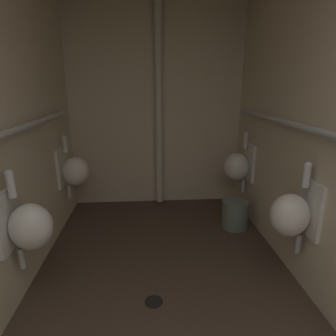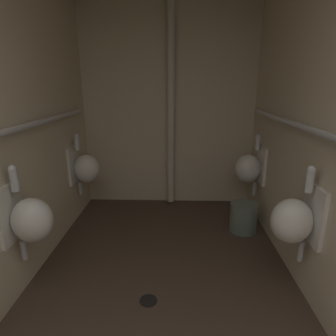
# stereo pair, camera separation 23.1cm
# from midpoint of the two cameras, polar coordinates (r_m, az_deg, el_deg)

# --- Properties ---
(floor) EXTENTS (2.37, 3.93, 0.08)m
(floor) POSITION_cam_midpoint_polar(r_m,az_deg,el_deg) (2.51, 1.68, -24.66)
(floor) COLOR #47382D
(floor) RESTS_ON ground
(wall_right) EXTENTS (0.06, 3.93, 2.58)m
(wall_right) POSITION_cam_midpoint_polar(r_m,az_deg,el_deg) (2.24, 33.19, 5.56)
(wall_right) COLOR beige
(wall_right) RESTS_ON ground
(wall_back) EXTENTS (2.37, 0.06, 2.58)m
(wall_back) POSITION_cam_midpoint_polar(r_m,az_deg,el_deg) (3.84, 1.90, 11.70)
(wall_back) COLOR beige
(wall_back) RESTS_ON ground
(urinal_left_mid) EXTENTS (0.32, 0.30, 0.76)m
(urinal_left_mid) POSITION_cam_midpoint_polar(r_m,az_deg,el_deg) (2.32, -23.47, -9.34)
(urinal_left_mid) COLOR silver
(urinal_left_far) EXTENTS (0.32, 0.30, 0.76)m
(urinal_left_far) POSITION_cam_midpoint_polar(r_m,az_deg,el_deg) (3.49, -14.49, 0.03)
(urinal_left_far) COLOR silver
(urinal_right_mid) EXTENTS (0.32, 0.30, 0.76)m
(urinal_right_mid) POSITION_cam_midpoint_polar(r_m,az_deg,el_deg) (2.37, 26.62, -9.26)
(urinal_right_mid) COLOR silver
(urinal_right_far) EXTENTS (0.32, 0.30, 0.76)m
(urinal_right_far) POSITION_cam_midpoint_polar(r_m,az_deg,el_deg) (3.54, 17.85, 0.02)
(urinal_right_far) COLOR silver
(supply_pipe_left) EXTENTS (0.06, 3.14, 0.06)m
(supply_pipe_left) POSITION_cam_midpoint_polar(r_m,az_deg,el_deg) (2.17, -27.60, 6.18)
(supply_pipe_left) COLOR #B2B2B2
(supply_pipe_right) EXTENTS (0.06, 3.18, 0.06)m
(supply_pipe_right) POSITION_cam_midpoint_polar(r_m,az_deg,el_deg) (2.21, 31.00, 5.86)
(supply_pipe_right) COLOR #B2B2B2
(standpipe_back_wall) EXTENTS (0.09, 0.09, 2.53)m
(standpipe_back_wall) POSITION_cam_midpoint_polar(r_m,az_deg,el_deg) (3.73, 2.39, 11.55)
(standpipe_back_wall) COLOR beige
(standpipe_back_wall) RESTS_ON ground
(floor_drain) EXTENTS (0.14, 0.14, 0.01)m
(floor_drain) POSITION_cam_midpoint_polar(r_m,az_deg,el_deg) (2.43, -0.97, -25.02)
(floor_drain) COLOR black
(floor_drain) RESTS_ON ground
(waste_bin) EXTENTS (0.30, 0.30, 0.33)m
(waste_bin) POSITION_cam_midpoint_polar(r_m,az_deg,el_deg) (3.40, 16.77, -9.47)
(waste_bin) COLOR slate
(waste_bin) RESTS_ON ground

